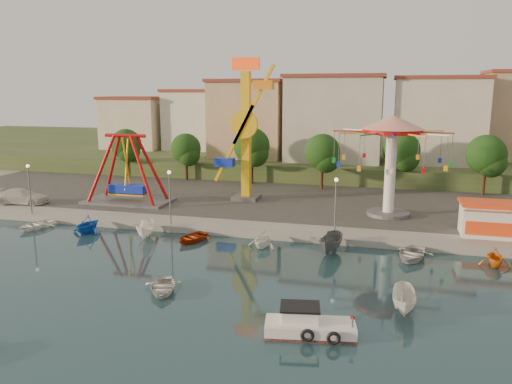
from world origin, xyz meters
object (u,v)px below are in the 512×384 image
(van, at_px, (22,196))
(wave_swinger, at_px, (392,143))
(rowboat_a, at_px, (162,287))
(pirate_ship_ride, at_px, (127,170))
(kamikaze_tower, at_px, (247,133))
(cabin_motorboat, at_px, (308,326))
(skiff, at_px, (404,301))

(van, bearing_deg, wave_swinger, -91.92)
(wave_swinger, xyz_separation_m, rowboat_a, (-14.67, -23.38, -7.83))
(pirate_ship_ride, relative_size, kamikaze_tower, 0.61)
(rowboat_a, bearing_deg, pirate_ship_ride, 102.15)
(wave_swinger, xyz_separation_m, cabin_motorboat, (-4.19, -26.83, -7.72))
(wave_swinger, bearing_deg, skiff, -87.20)
(pirate_ship_ride, height_order, rowboat_a, pirate_ship_ride)
(rowboat_a, xyz_separation_m, skiff, (15.77, 0.94, 0.37))
(pirate_ship_ride, xyz_separation_m, skiff, (30.45, -21.06, -3.66))
(kamikaze_tower, distance_m, wave_swinger, 16.54)
(skiff, relative_size, van, 0.64)
(kamikaze_tower, distance_m, skiff, 32.01)
(cabin_motorboat, height_order, van, van)
(pirate_ship_ride, bearing_deg, wave_swinger, 2.69)
(pirate_ship_ride, bearing_deg, skiff, -34.68)
(pirate_ship_ride, distance_m, skiff, 37.20)
(wave_swinger, xyz_separation_m, van, (-40.86, -5.15, -6.73))
(cabin_motorboat, bearing_deg, skiff, 29.70)
(wave_swinger, height_order, rowboat_a, wave_swinger)
(rowboat_a, height_order, skiff, skiff)
(kamikaze_tower, bearing_deg, skiff, -56.14)
(wave_swinger, bearing_deg, pirate_ship_ride, -177.31)
(wave_swinger, distance_m, van, 41.73)
(rowboat_a, bearing_deg, cabin_motorboat, -39.81)
(rowboat_a, bearing_deg, kamikaze_tower, 71.71)
(cabin_motorboat, distance_m, van, 42.61)
(kamikaze_tower, distance_m, rowboat_a, 27.98)
(wave_swinger, relative_size, cabin_motorboat, 2.20)
(pirate_ship_ride, height_order, van, pirate_ship_ride)
(cabin_motorboat, xyz_separation_m, skiff, (5.29, 4.39, 0.26))
(cabin_motorboat, height_order, rowboat_a, cabin_motorboat)
(kamikaze_tower, distance_m, van, 27.02)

